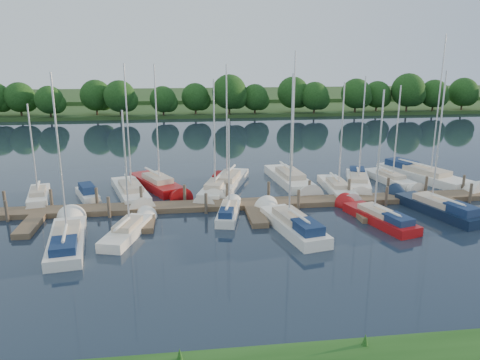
{
  "coord_description": "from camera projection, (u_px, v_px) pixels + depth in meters",
  "views": [
    {
      "loc": [
        -5.32,
        -27.12,
        11.86
      ],
      "look_at": [
        -0.83,
        8.0,
        2.2
      ],
      "focal_mm": 35.0,
      "sensor_mm": 36.0,
      "label": 1
    }
  ],
  "objects": [
    {
      "name": "ground",
      "position": [
        269.0,
        246.0,
        29.73
      ],
      "size": [
        260.0,
        260.0,
        0.0
      ],
      "primitive_type": "plane",
      "color": "#181F30",
      "rests_on": "ground"
    },
    {
      "name": "dock",
      "position": [
        252.0,
        207.0,
        36.67
      ],
      "size": [
        40.0,
        6.0,
        0.4
      ],
      "color": "brown",
      "rests_on": "ground"
    },
    {
      "name": "mooring_pilings",
      "position": [
        250.0,
        197.0,
        37.64
      ],
      "size": [
        38.24,
        2.84,
        2.0
      ],
      "color": "#473D33",
      "rests_on": "ground"
    },
    {
      "name": "far_shore",
      "position": [
        205.0,
        108.0,
        101.42
      ],
      "size": [
        180.0,
        30.0,
        0.6
      ],
      "primitive_type": "cube",
      "color": "#204319",
      "rests_on": "ground"
    },
    {
      "name": "distant_hill",
      "position": [
        200.0,
        96.0,
        125.24
      ],
      "size": [
        220.0,
        40.0,
        1.4
      ],
      "primitive_type": "cube",
      "color": "#385625",
      "rests_on": "ground"
    },
    {
      "name": "treeline",
      "position": [
        211.0,
        95.0,
        87.64
      ],
      "size": [
        146.37,
        9.45,
        8.31
      ],
      "color": "#38281C",
      "rests_on": "ground"
    },
    {
      "name": "sailboat_n_0",
      "position": [
        39.0,
        197.0,
        38.74
      ],
      "size": [
        2.62,
        6.52,
        8.34
      ],
      "rotation": [
        0.0,
        0.0,
        3.35
      ],
      "color": "white",
      "rests_on": "ground"
    },
    {
      "name": "motorboat",
      "position": [
        88.0,
        195.0,
        39.18
      ],
      "size": [
        2.65,
        4.57,
        1.49
      ],
      "rotation": [
        0.0,
        0.0,
        3.52
      ],
      "color": "white",
      "rests_on": "ground"
    },
    {
      "name": "sailboat_n_2",
      "position": [
        131.0,
        193.0,
        39.83
      ],
      "size": [
        4.13,
        9.12,
        11.46
      ],
      "rotation": [
        0.0,
        0.0,
        3.41
      ],
      "color": "white",
      "rests_on": "ground"
    },
    {
      "name": "sailboat_n_3",
      "position": [
        158.0,
        186.0,
        42.01
      ],
      "size": [
        5.39,
        8.62,
        11.43
      ],
      "rotation": [
        0.0,
        0.0,
        3.61
      ],
      "color": "maroon",
      "rests_on": "ground"
    },
    {
      "name": "sailboat_n_4",
      "position": [
        216.0,
        189.0,
        40.81
      ],
      "size": [
        3.85,
        7.96,
        10.2
      ],
      "rotation": [
        0.0,
        0.0,
        2.83
      ],
      "color": "white",
      "rests_on": "ground"
    },
    {
      "name": "sailboat_n_5",
      "position": [
        228.0,
        184.0,
        42.56
      ],
      "size": [
        4.52,
        8.83,
        11.42
      ],
      "rotation": [
        0.0,
        0.0,
        2.8
      ],
      "color": "white",
      "rests_on": "ground"
    },
    {
      "name": "sailboat_n_6",
      "position": [
        291.0,
        181.0,
        43.67
      ],
      "size": [
        3.24,
        9.94,
        12.51
      ],
      "rotation": [
        0.0,
        0.0,
        3.25
      ],
      "color": "white",
      "rests_on": "ground"
    },
    {
      "name": "sailboat_n_7",
      "position": [
        338.0,
        189.0,
        41.07
      ],
      "size": [
        2.11,
        7.79,
        9.85
      ],
      "rotation": [
        0.0,
        0.0,
        3.1
      ],
      "color": "white",
      "rests_on": "ground"
    },
    {
      "name": "sailboat_n_8",
      "position": [
        358.0,
        182.0,
        43.17
      ],
      "size": [
        3.94,
        8.13,
        10.25
      ],
      "rotation": [
        0.0,
        0.0,
        2.83
      ],
      "color": "white",
      "rests_on": "ground"
    },
    {
      "name": "sailboat_n_9",
      "position": [
        391.0,
        180.0,
        43.98
      ],
      "size": [
        2.96,
        7.47,
        9.42
      ],
      "rotation": [
        0.0,
        0.0,
        3.34
      ],
      "color": "white",
      "rests_on": "ground"
    },
    {
      "name": "sailboat_n_10",
      "position": [
        426.0,
        177.0,
        44.78
      ],
      "size": [
        5.97,
        10.93,
        13.94
      ],
      "rotation": [
        0.0,
        0.0,
        3.53
      ],
      "color": "white",
      "rests_on": "ground"
    },
    {
      "name": "sailboat_s_0",
      "position": [
        67.0,
        240.0,
        29.88
      ],
      "size": [
        3.2,
        8.93,
        11.14
      ],
      "rotation": [
        0.0,
        0.0,
        0.15
      ],
      "color": "white",
      "rests_on": "ground"
    },
    {
      "name": "sailboat_s_1",
      "position": [
        128.0,
        231.0,
        31.38
      ],
      "size": [
        3.18,
        6.78,
        8.72
      ],
      "rotation": [
        0.0,
        0.0,
        -0.29
      ],
      "color": "white",
      "rests_on": "ground"
    },
    {
      "name": "sailboat_s_2",
      "position": [
        229.0,
        213.0,
        34.85
      ],
      "size": [
        2.42,
        5.9,
        7.64
      ],
      "rotation": [
        0.0,
        0.0,
        -0.22
      ],
      "color": "white",
      "rests_on": "ground"
    },
    {
      "name": "sailboat_s_3",
      "position": [
        292.0,
        225.0,
        32.25
      ],
      "size": [
        3.52,
        8.67,
        11.06
      ],
      "rotation": [
        0.0,
        0.0,
        0.21
      ],
      "color": "white",
      "rests_on": "ground"
    },
    {
      "name": "sailboat_s_4",
      "position": [
        378.0,
        218.0,
        33.87
      ],
      "size": [
        3.55,
        7.74,
        9.79
      ],
      "rotation": [
        0.0,
        0.0,
        0.28
      ],
      "color": "maroon",
      "rests_on": "ground"
    },
    {
      "name": "sailboat_s_5",
      "position": [
        436.0,
        209.0,
        35.74
      ],
      "size": [
        4.0,
        8.68,
        11.07
      ],
      "rotation": [
        0.0,
        0.0,
        0.28
      ],
      "color": "#0F1C33",
      "rests_on": "ground"
    }
  ]
}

